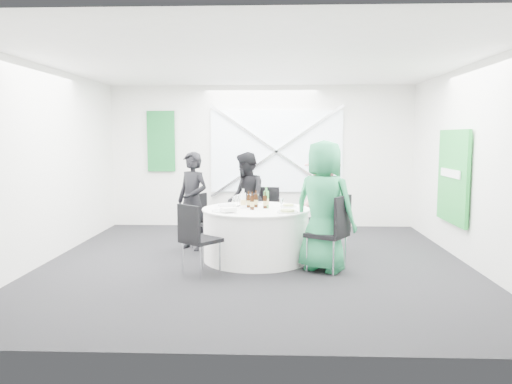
{
  "coord_description": "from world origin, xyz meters",
  "views": [
    {
      "loc": [
        0.27,
        -6.95,
        1.8
      ],
      "look_at": [
        0.0,
        0.2,
        1.0
      ],
      "focal_mm": 35.0,
      "sensor_mm": 36.0,
      "label": 1
    }
  ],
  "objects_px": {
    "chair_back_left": "(203,217)",
    "chair_back_right": "(315,215)",
    "person_man_back": "(246,199)",
    "clear_water_bottle": "(243,201)",
    "chair_front_left": "(196,234)",
    "green_water_bottle": "(266,200)",
    "person_woman_green": "(324,206)",
    "chair_back": "(266,211)",
    "person_woman_pink": "(322,201)",
    "banquet_table": "(256,234)",
    "chair_front_right": "(334,227)",
    "person_man_back_left": "(193,201)"
  },
  "relations": [
    {
      "from": "chair_front_right",
      "to": "person_woman_green",
      "type": "bearing_deg",
      "value": -99.82
    },
    {
      "from": "person_man_back",
      "to": "person_woman_pink",
      "type": "xyz_separation_m",
      "value": [
        1.24,
        -0.29,
        0.0
      ]
    },
    {
      "from": "chair_back_right",
      "to": "person_man_back",
      "type": "relative_size",
      "value": 0.61
    },
    {
      "from": "chair_back",
      "to": "chair_back_left",
      "type": "bearing_deg",
      "value": -151.74
    },
    {
      "from": "person_man_back",
      "to": "clear_water_bottle",
      "type": "xyz_separation_m",
      "value": [
        0.02,
        -1.04,
        0.1
      ]
    },
    {
      "from": "chair_back_right",
      "to": "person_woman_green",
      "type": "height_order",
      "value": "person_woman_green"
    },
    {
      "from": "person_woman_pink",
      "to": "person_woman_green",
      "type": "bearing_deg",
      "value": 49.46
    },
    {
      "from": "green_water_bottle",
      "to": "chair_front_right",
      "type": "bearing_deg",
      "value": -37.84
    },
    {
      "from": "chair_back_right",
      "to": "person_woman_green",
      "type": "relative_size",
      "value": 0.54
    },
    {
      "from": "chair_back",
      "to": "person_man_back_left",
      "type": "relative_size",
      "value": 0.61
    },
    {
      "from": "chair_back",
      "to": "person_woman_green",
      "type": "relative_size",
      "value": 0.54
    },
    {
      "from": "person_man_back_left",
      "to": "person_woman_pink",
      "type": "bearing_deg",
      "value": 34.91
    },
    {
      "from": "person_man_back_left",
      "to": "person_man_back",
      "type": "height_order",
      "value": "person_man_back_left"
    },
    {
      "from": "chair_front_right",
      "to": "chair_front_left",
      "type": "distance_m",
      "value": 1.8
    },
    {
      "from": "person_woman_green",
      "to": "clear_water_bottle",
      "type": "distance_m",
      "value": 1.24
    },
    {
      "from": "banquet_table",
      "to": "person_woman_green",
      "type": "height_order",
      "value": "person_woman_green"
    },
    {
      "from": "chair_back_right",
      "to": "chair_front_left",
      "type": "xyz_separation_m",
      "value": [
        -1.65,
        -1.59,
        -0.0
      ]
    },
    {
      "from": "person_man_back",
      "to": "chair_back_right",
      "type": "bearing_deg",
      "value": 62.37
    },
    {
      "from": "chair_front_right",
      "to": "green_water_bottle",
      "type": "distance_m",
      "value": 1.17
    },
    {
      "from": "chair_back_left",
      "to": "chair_back_right",
      "type": "height_order",
      "value": "chair_back_right"
    },
    {
      "from": "person_woman_green",
      "to": "chair_back",
      "type": "bearing_deg",
      "value": -33.45
    },
    {
      "from": "chair_back_right",
      "to": "green_water_bottle",
      "type": "relative_size",
      "value": 3.04
    },
    {
      "from": "chair_back_left",
      "to": "clear_water_bottle",
      "type": "bearing_deg",
      "value": -96.79
    },
    {
      "from": "chair_back_left",
      "to": "chair_front_right",
      "type": "bearing_deg",
      "value": -86.84
    },
    {
      "from": "chair_front_right",
      "to": "person_woman_green",
      "type": "distance_m",
      "value": 0.31
    },
    {
      "from": "chair_back",
      "to": "person_man_back_left",
      "type": "height_order",
      "value": "person_man_back_left"
    },
    {
      "from": "chair_front_left",
      "to": "clear_water_bottle",
      "type": "bearing_deg",
      "value": -82.23
    },
    {
      "from": "chair_front_right",
      "to": "person_woman_pink",
      "type": "relative_size",
      "value": 0.67
    },
    {
      "from": "green_water_bottle",
      "to": "person_man_back",
      "type": "bearing_deg",
      "value": 109.54
    },
    {
      "from": "chair_front_left",
      "to": "green_water_bottle",
      "type": "xyz_separation_m",
      "value": [
        0.89,
        0.92,
        0.33
      ]
    },
    {
      "from": "banquet_table",
      "to": "green_water_bottle",
      "type": "distance_m",
      "value": 0.53
    },
    {
      "from": "chair_front_right",
      "to": "person_woman_pink",
      "type": "xyz_separation_m",
      "value": [
        -0.02,
        1.4,
        0.17
      ]
    },
    {
      "from": "person_woman_green",
      "to": "green_water_bottle",
      "type": "bearing_deg",
      "value": -6.5
    },
    {
      "from": "chair_front_left",
      "to": "chair_back_right",
      "type": "bearing_deg",
      "value": -95.96
    },
    {
      "from": "chair_back_left",
      "to": "chair_front_left",
      "type": "height_order",
      "value": "chair_front_left"
    },
    {
      "from": "chair_back_left",
      "to": "person_man_back",
      "type": "bearing_deg",
      "value": -24.4
    },
    {
      "from": "chair_back_left",
      "to": "person_woman_green",
      "type": "xyz_separation_m",
      "value": [
        1.81,
        -1.24,
        0.36
      ]
    },
    {
      "from": "chair_back",
      "to": "chair_front_left",
      "type": "bearing_deg",
      "value": -107.03
    },
    {
      "from": "person_man_back",
      "to": "chair_back",
      "type": "bearing_deg",
      "value": 86.77
    },
    {
      "from": "chair_back_left",
      "to": "clear_water_bottle",
      "type": "xyz_separation_m",
      "value": [
        0.7,
        -0.69,
        0.36
      ]
    },
    {
      "from": "chair_front_right",
      "to": "clear_water_bottle",
      "type": "distance_m",
      "value": 1.42
    },
    {
      "from": "person_man_back",
      "to": "person_woman_green",
      "type": "height_order",
      "value": "person_woman_green"
    },
    {
      "from": "chair_back_left",
      "to": "chair_front_right",
      "type": "relative_size",
      "value": 0.85
    },
    {
      "from": "chair_back",
      "to": "person_woman_green",
      "type": "xyz_separation_m",
      "value": [
        0.8,
        -1.64,
        0.32
      ]
    },
    {
      "from": "chair_front_right",
      "to": "green_water_bottle",
      "type": "xyz_separation_m",
      "value": [
        -0.9,
        0.7,
        0.27
      ]
    },
    {
      "from": "banquet_table",
      "to": "person_woman_green",
      "type": "relative_size",
      "value": 0.89
    },
    {
      "from": "chair_back_right",
      "to": "person_woman_pink",
      "type": "bearing_deg",
      "value": 68.11
    },
    {
      "from": "chair_back_left",
      "to": "chair_back_right",
      "type": "xyz_separation_m",
      "value": [
        1.79,
        0.02,
        0.04
      ]
    },
    {
      "from": "chair_back_left",
      "to": "chair_front_left",
      "type": "xyz_separation_m",
      "value": [
        0.14,
        -1.57,
        0.04
      ]
    },
    {
      "from": "person_woman_green",
      "to": "chair_back_right",
      "type": "bearing_deg",
      "value": -58.73
    }
  ]
}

